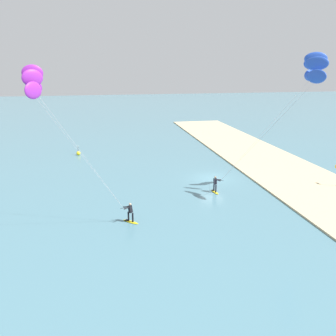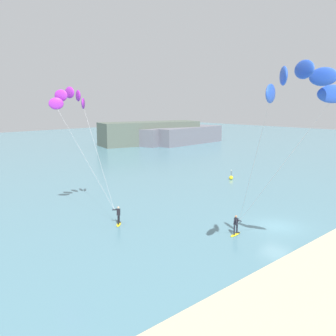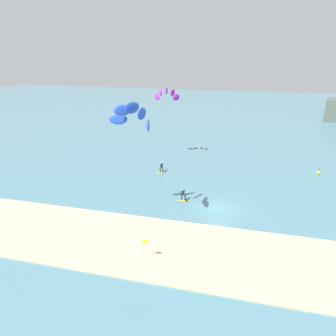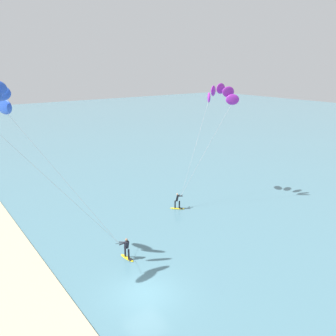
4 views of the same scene
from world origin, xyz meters
name	(u,v)px [view 3 (image 3 of 4)]	position (x,y,z in m)	size (l,w,h in m)	color
ground_plane	(218,209)	(0.00, 0.00, 0.00)	(240.00, 240.00, 0.00)	slate
sand_strip	(207,254)	(0.00, -9.25, 0.08)	(80.00, 10.25, 0.16)	#C6B289
kitesurfer_nearshore	(135,119)	(-8.03, -5.64, 11.63)	(7.31, 9.31, 13.33)	yellow
kitesurfer_mid_water	(166,98)	(-10.50, 16.08, 10.68)	(4.31, 7.74, 12.31)	yellow
marker_buoy	(319,172)	(13.81, 15.33, 0.30)	(0.56, 0.56, 1.38)	yellow
beach_flag	(144,245)	(-5.36, -11.71, 1.70)	(0.57, 0.05, 2.20)	gray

